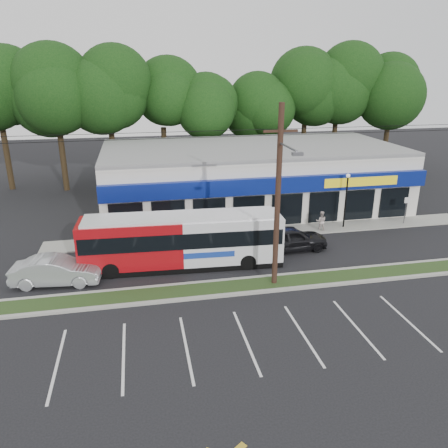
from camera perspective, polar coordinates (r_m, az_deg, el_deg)
ground at (r=23.66m, az=0.26°, el=-9.61°), size 120.00×120.00×0.00m
grass_strip at (r=24.49m, az=-0.22°, el=-8.36°), size 40.00×1.60×0.12m
curb_south at (r=23.75m, az=0.18°, el=-9.29°), size 40.00×0.25×0.14m
curb_north at (r=25.22m, az=-0.60°, el=-7.45°), size 40.00×0.25×0.14m
sidewalk at (r=32.70m, az=5.67°, el=-1.02°), size 32.00×2.20×0.10m
strip_mall at (r=38.43m, az=3.53°, el=6.26°), size 25.00×12.55×5.30m
utility_pole at (r=23.09m, az=6.73°, el=4.08°), size 50.00×2.77×10.00m
lamp_post at (r=33.92m, az=15.69°, el=3.75°), size 0.30×0.30×4.25m
sign_post at (r=36.54m, az=22.71°, el=2.24°), size 0.45×0.10×2.23m
tree_line at (r=47.01m, az=-1.41°, el=15.88°), size 46.76×6.76×11.83m
metrobus at (r=26.69m, az=-5.48°, el=-2.03°), size 12.30×3.19×3.28m
car_dark at (r=29.51m, az=8.71°, el=-1.89°), size 5.00×2.27×1.67m
car_silver at (r=26.49m, az=-21.07°, el=-5.72°), size 5.03×2.17×1.61m
pedestrian_a at (r=29.91m, az=3.36°, el=-1.07°), size 0.80×0.61×1.97m
pedestrian_b at (r=33.37m, az=12.55°, el=0.36°), size 0.92×0.81×1.57m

